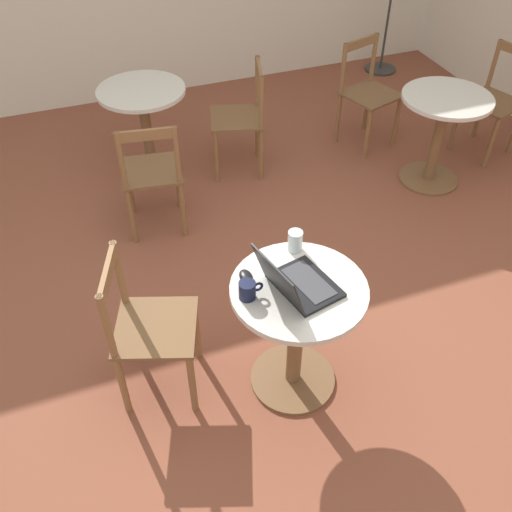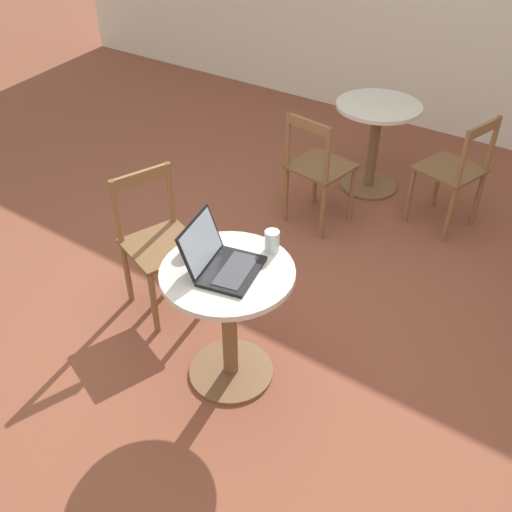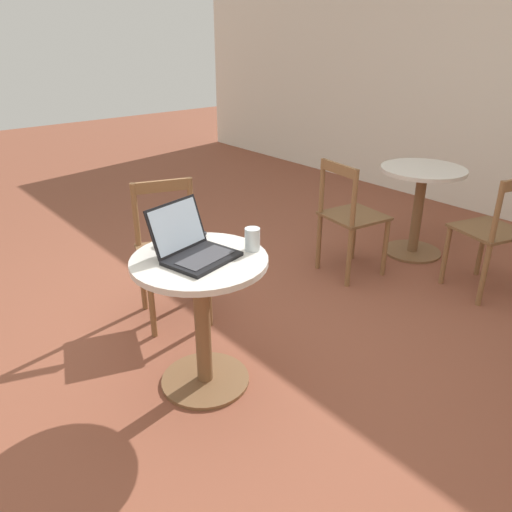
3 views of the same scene
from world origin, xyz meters
The scene contains 10 objects.
ground_plane centered at (0.00, 0.00, 0.00)m, with size 16.00×16.00×0.00m, color brown.
cafe_table_near centered at (0.16, -0.39, 0.49)m, with size 0.64×0.64×0.71m.
cafe_table_far centered at (-0.11, 1.85, 0.49)m, with size 0.64×0.64×0.71m.
chair_near_left centered at (-0.53, -0.15, 0.44)m, with size 0.50×0.50×0.85m.
chair_far_right centered at (0.59, 1.66, 0.44)m, with size 0.48×0.48×0.85m.
chair_far_front centered at (-0.22, 1.15, 0.44)m, with size 0.45×0.45×0.85m.
laptop centered at (0.14, -0.40, 0.76)m, with size 0.38×0.38×0.24m.
mouse centered at (-0.05, -0.25, 0.72)m, with size 0.06×0.10×0.03m.
mug centered at (-0.08, -0.36, 0.75)m, with size 0.12×0.08×0.09m.
drinking_glass centered at (0.24, -0.14, 0.76)m, with size 0.07×0.07×0.11m.
Camera 3 is at (1.94, -1.53, 1.68)m, focal length 35.00 mm.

